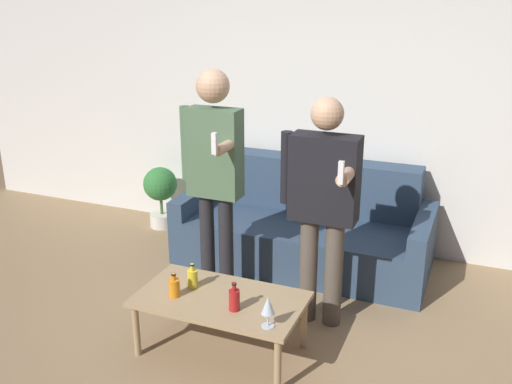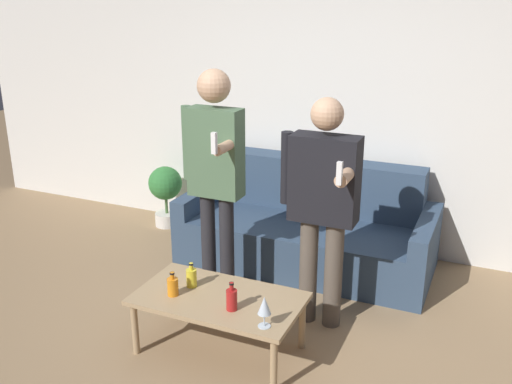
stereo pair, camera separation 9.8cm
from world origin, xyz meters
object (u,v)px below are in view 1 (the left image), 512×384
Objects in this scene: coffee_table at (220,303)px; person_standing_right at (323,198)px; bottle_orange at (174,287)px; person_standing_left at (214,168)px; couch at (305,228)px.

person_standing_right is (0.48, 0.60, 0.58)m from coffee_table.
bottle_orange is at bearing -160.72° from coffee_table.
person_standing_left is 0.81m from person_standing_right.
bottle_orange is at bearing -102.66° from couch.
person_standing_right is (0.76, 0.69, 0.47)m from bottle_orange.
couch is 1.26m from person_standing_left.
coffee_table is at bearing -128.73° from person_standing_right.
bottle_orange is 1.13m from person_standing_right.
coffee_table is 0.31m from bottle_orange.
coffee_table is 0.66× the size of person_standing_right.
bottle_orange is 0.10× the size of person_standing_right.
couch is 13.21× the size of bottle_orange.
couch is at bearing 77.34° from bottle_orange.
bottle_orange is 0.09× the size of person_standing_left.
person_standing_left is at bearing -179.52° from person_standing_right.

